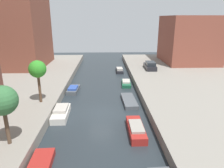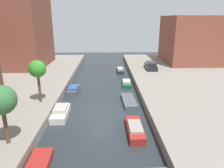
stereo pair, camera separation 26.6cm
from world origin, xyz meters
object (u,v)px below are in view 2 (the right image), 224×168
parked_car (151,66)px  moored_boat_left_2 (39,164)px  apartment_tower_far (16,10)px  moored_boat_right_5 (120,70)px  moored_boat_left_3 (61,112)px  low_block_right (190,40)px  moored_boat_left_4 (74,89)px  street_tree_2 (37,70)px  moored_boat_right_2 (135,129)px  street_tree_1 (1,101)px  moored_boat_right_3 (129,101)px  moored_boat_right_4 (126,83)px

parked_car → moored_boat_left_2: size_ratio=1.44×
apartment_tower_far → moored_boat_right_5: bearing=-6.3°
parked_car → moored_boat_left_3: bearing=-127.7°
low_block_right → moored_boat_right_5: low_block_right is taller
low_block_right → moored_boat_left_4: size_ratio=3.29×
street_tree_2 → moored_boat_right_2: (9.98, -5.29, -4.31)m
street_tree_1 → apartment_tower_far: bearing=109.0°
street_tree_1 → moored_boat_left_2: size_ratio=1.47×
street_tree_1 → street_tree_2: street_tree_2 is taller
moored_boat_right_5 → apartment_tower_far: bearing=173.7°
street_tree_2 → moored_boat_left_2: bearing=-74.5°
street_tree_1 → low_block_right: bearing=50.0°
apartment_tower_far → moored_boat_right_3: size_ratio=4.45×
street_tree_1 → street_tree_2: (-0.00, 8.06, 0.27)m
street_tree_2 → moored_boat_left_2: street_tree_2 is taller
moored_boat_left_3 → moored_boat_left_2: bearing=-89.0°
moored_boat_right_3 → street_tree_1: bearing=-135.9°
moored_boat_right_2 → moored_boat_right_3: size_ratio=0.92×
street_tree_2 → moored_boat_right_2: 12.09m
parked_car → moored_boat_left_2: 27.90m
low_block_right → street_tree_1: low_block_right is taller
apartment_tower_far → moored_boat_right_5: (19.31, -2.12, -10.93)m
parked_car → moored_boat_left_2: (-12.88, -24.71, -1.32)m
low_block_right → moored_boat_right_5: (-14.69, -4.55, -5.35)m
street_tree_1 → parked_car: 28.05m
parked_car → moored_boat_left_3: (-13.02, -16.83, -1.14)m
street_tree_1 → moored_boat_right_3: (10.15, 9.83, -4.19)m
moored_boat_left_2 → moored_boat_left_4: 15.56m
street_tree_2 → moored_boat_right_3: (10.15, 1.77, -4.46)m
low_block_right → moored_boat_left_4: 27.39m
low_block_right → street_tree_1: (-24.71, -29.45, -1.29)m
parked_car → moored_boat_right_3: (-5.39, -13.35, -1.34)m
street_tree_1 → moored_boat_right_4: (10.51, 16.93, -4.12)m
street_tree_1 → moored_boat_right_2: 11.11m
parked_car → moored_boat_left_4: size_ratio=1.28×
moored_boat_left_4 → moored_boat_right_3: bearing=-29.5°
moored_boat_right_2 → low_block_right: bearing=61.1°
street_tree_1 → parked_car: size_ratio=1.02×
parked_car → moored_boat_right_4: (-5.03, -6.25, -1.28)m
apartment_tower_far → low_block_right: bearing=4.1°
low_block_right → moored_boat_right_4: (-14.20, -12.52, -5.41)m
moored_boat_right_2 → moored_boat_right_3: moored_boat_right_2 is taller
apartment_tower_far → street_tree_1: size_ratio=4.53×
moored_boat_right_4 → moored_boat_right_5: 7.98m
apartment_tower_far → low_block_right: apartment_tower_far is taller
moored_boat_left_4 → moored_boat_right_5: bearing=56.1°
low_block_right → street_tree_1: size_ratio=2.53×
street_tree_1 → moored_boat_right_5: street_tree_1 is taller
street_tree_1 → moored_boat_left_4: (2.72, 14.03, -4.08)m
moored_boat_left_3 → moored_boat_right_4: size_ratio=1.08×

